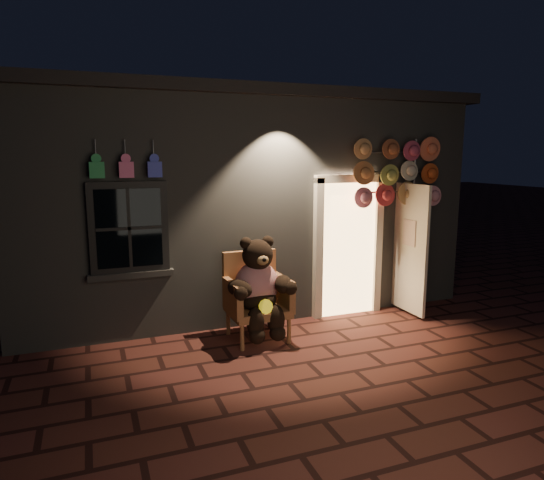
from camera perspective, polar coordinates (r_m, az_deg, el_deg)
ground at (r=6.09m, az=4.20°, el=-14.15°), size 60.00×60.00×0.00m
shop_building at (r=9.35m, az=-6.06°, el=5.37°), size 7.30×5.95×3.51m
wicker_armchair at (r=6.67m, az=-1.98°, el=-6.56°), size 0.82×0.74×1.17m
teddy_bear at (r=6.49m, az=-1.55°, el=-5.55°), size 0.97×0.76×1.34m
hat_rack at (r=7.74m, az=14.80°, el=7.53°), size 1.55×0.22×2.75m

